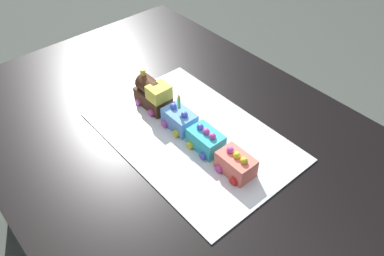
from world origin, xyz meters
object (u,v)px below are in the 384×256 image
object	(u,v)px
cake_locomotive	(153,94)
birthday_candle	(178,101)
dining_table	(174,156)
cake_car_caboose_coral	(236,164)
cake_car_gondola_turquoise	(206,140)
cake_car_flatbed_sky_blue	(179,119)

from	to	relation	value
cake_locomotive	birthday_candle	size ratio (longest dim) A/B	2.76
birthday_candle	dining_table	bearing A→B (deg)	-83.59
cake_car_caboose_coral	cake_locomotive	bearing A→B (deg)	-180.00
cake_locomotive	birthday_candle	world-z (taller)	birthday_candle
dining_table	cake_car_gondola_turquoise	xyz separation A→B (m)	(0.12, 0.03, 0.14)
dining_table	cake_locomotive	size ratio (longest dim) A/B	10.00
cake_locomotive	birthday_candle	xyz separation A→B (m)	(0.13, 0.00, 0.05)
cake_car_flatbed_sky_blue	birthday_candle	world-z (taller)	birthday_candle
cake_locomotive	cake_car_caboose_coral	world-z (taller)	cake_locomotive
cake_car_flatbed_sky_blue	cake_car_gondola_turquoise	distance (m)	0.12
birthday_candle	cake_car_flatbed_sky_blue	bearing A→B (deg)	0.00
dining_table	cake_car_caboose_coral	bearing A→B (deg)	6.44
cake_car_flatbed_sky_blue	cake_car_caboose_coral	size ratio (longest dim) A/B	1.00
cake_car_caboose_coral	birthday_candle	xyz separation A→B (m)	(-0.24, -0.00, 0.07)
dining_table	birthday_candle	size ratio (longest dim) A/B	27.61
cake_locomotive	cake_car_caboose_coral	distance (m)	0.37
cake_locomotive	cake_car_gondola_turquoise	world-z (taller)	cake_locomotive
cake_car_caboose_coral	birthday_candle	bearing A→B (deg)	-180.00
dining_table	cake_car_gondola_turquoise	world-z (taller)	cake_car_gondola_turquoise
dining_table	cake_car_flatbed_sky_blue	size ratio (longest dim) A/B	14.00
cake_car_flatbed_sky_blue	cake_car_gondola_turquoise	xyz separation A→B (m)	(0.12, 0.00, 0.00)
dining_table	cake_locomotive	world-z (taller)	cake_locomotive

